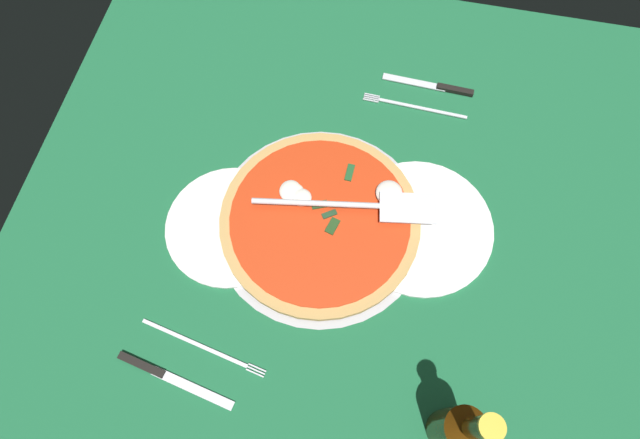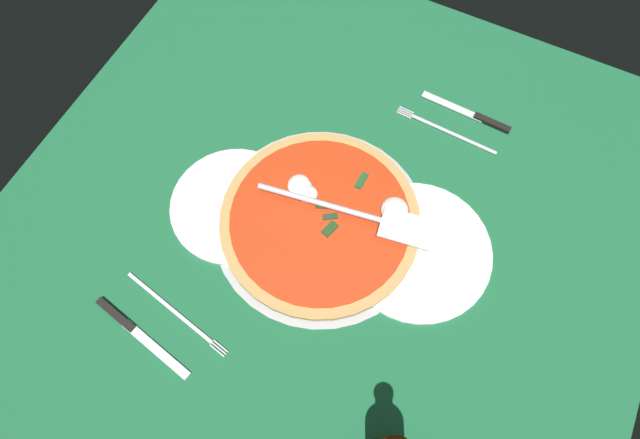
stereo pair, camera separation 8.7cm
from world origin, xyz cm
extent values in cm
cube|color=#1C6038|center=(0.00, 0.00, -0.40)|extent=(109.55, 109.55, 0.80)
cylinder|color=#B3B1B6|center=(1.41, 1.05, 0.46)|extent=(36.82, 36.82, 0.92)
cylinder|color=white|center=(-15.54, -1.68, 0.50)|extent=(25.15, 25.15, 1.00)
cylinder|color=white|center=(16.38, 4.79, 0.50)|extent=(22.22, 22.22, 1.00)
cylinder|color=tan|center=(1.41, 1.05, 1.49)|extent=(34.30, 34.30, 1.14)
cylinder|color=red|center=(1.41, 1.05, 2.21)|extent=(30.77, 30.77, 0.30)
ellipsoid|color=white|center=(6.77, -3.09, 2.88)|extent=(3.20, 2.63, 1.03)
ellipsoid|color=white|center=(5.26, -1.90, 2.98)|extent=(3.51, 3.36, 1.23)
ellipsoid|color=silver|center=(-9.29, -5.77, 3.04)|extent=(4.60, 4.79, 1.36)
ellipsoid|color=silver|center=(7.41, -2.78, 2.92)|extent=(3.81, 4.10, 1.12)
cube|color=#224621|center=(1.99, -1.38, 2.51)|extent=(2.99, 2.23, 0.30)
cube|color=#1E3F24|center=(0.07, 0.20, 2.51)|extent=(2.69, 2.23, 0.30)
cube|color=#1F4F27|center=(6.21, -2.05, 2.51)|extent=(2.46, 1.02, 0.30)
cube|color=#1E5126|center=(-1.93, -8.54, 2.51)|extent=(1.34, 3.31, 0.30)
cube|color=#20401A|center=(-0.95, 2.04, 2.51)|extent=(2.28, 3.21, 0.30)
cube|color=silver|center=(-12.78, -3.21, 3.87)|extent=(10.24, 6.94, 0.30)
cylinder|color=silver|center=(2.51, -0.75, 4.22)|extent=(21.36, 4.40, 1.00)
cube|color=white|center=(-13.06, -28.63, 0.30)|extent=(20.41, 13.26, 0.60)
cube|color=silver|center=(-12.95, -25.83, 0.73)|extent=(16.90, 1.31, 0.25)
cube|color=silver|center=(-3.04, -26.91, 0.73)|extent=(3.01, 0.35, 0.25)
cube|color=silver|center=(-3.02, -26.47, 0.73)|extent=(3.01, 0.35, 0.25)
cube|color=silver|center=(-3.00, -26.03, 0.73)|extent=(3.01, 0.35, 0.25)
cube|color=silver|center=(-2.98, -25.59, 0.73)|extent=(3.01, 0.35, 0.25)
cube|color=black|center=(-18.48, -31.20, 1.00)|extent=(7.11, 1.50, 0.80)
cube|color=silver|center=(-10.54, -31.53, 0.73)|extent=(12.41, 1.92, 0.25)
cube|color=white|center=(17.10, 28.12, 0.30)|extent=(19.74, 16.55, 0.60)
cube|color=silver|center=(16.53, 25.15, 0.73)|extent=(18.21, 4.10, 0.25)
cube|color=silver|center=(6.09, 27.62, 0.73)|extent=(2.99, 0.79, 0.25)
cube|color=silver|center=(6.01, 27.19, 0.73)|extent=(2.99, 0.79, 0.25)
cube|color=silver|center=(5.92, 26.75, 0.73)|extent=(2.99, 0.79, 0.25)
cube|color=black|center=(23.44, 29.98, 1.00)|extent=(7.90, 2.67, 0.80)
cube|color=silver|center=(14.80, 31.65, 0.73)|extent=(13.70, 3.98, 0.25)
camera|label=1|loc=(-5.52, 34.44, 82.62)|focal=28.96mm
camera|label=2|loc=(-13.79, 31.58, 82.62)|focal=28.96mm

